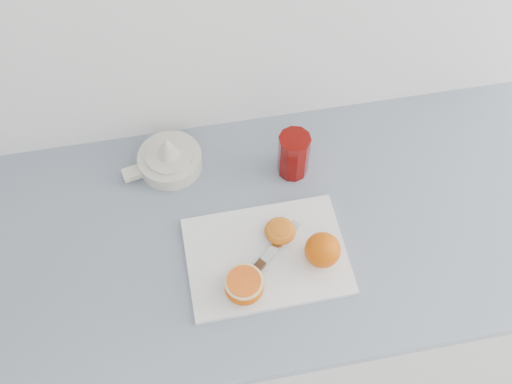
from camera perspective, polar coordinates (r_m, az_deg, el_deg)
The scene contains 8 objects.
counter at distance 1.64m, azimuth -1.42°, elevation -11.25°, with size 2.59×0.64×0.89m.
cutting_board at distance 1.21m, azimuth 1.05°, elevation -6.40°, with size 0.33×0.24×0.01m, color white.
whole_orange at distance 1.17m, azimuth 6.67°, elevation -5.79°, with size 0.07×0.07×0.07m.
half_orange at distance 1.14m, azimuth -1.19°, elevation -9.35°, with size 0.08×0.08×0.05m.
squeezed_shell at distance 1.21m, azimuth 2.43°, elevation -3.90°, with size 0.07×0.07×0.03m.
paring_knife at distance 1.18m, azimuth -0.12°, elevation -7.90°, with size 0.17×0.15×0.01m.
citrus_juicer at distance 1.32m, azimuth -8.69°, elevation 3.34°, with size 0.19×0.15×0.10m.
red_tumbler at distance 1.28m, azimuth 3.76°, elevation 3.62°, with size 0.07×0.07×0.12m.
Camera 1 is at (-0.02, 1.11, 1.98)m, focal length 40.00 mm.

